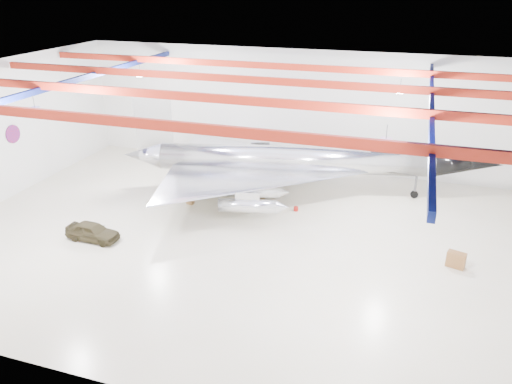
% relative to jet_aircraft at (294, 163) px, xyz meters
% --- Properties ---
extents(floor, '(40.00, 40.00, 0.00)m').
position_rel_jet_aircraft_xyz_m(floor, '(-2.20, -8.36, -2.77)').
color(floor, beige).
rests_on(floor, ground).
extents(wall_back, '(40.00, 0.00, 40.00)m').
position_rel_jet_aircraft_xyz_m(wall_back, '(-2.20, 6.64, 2.73)').
color(wall_back, silver).
rests_on(wall_back, floor).
extents(ceiling, '(40.00, 40.00, 0.00)m').
position_rel_jet_aircraft_xyz_m(ceiling, '(-2.20, -8.36, 8.23)').
color(ceiling, '#0A0F38').
rests_on(ceiling, wall_back).
extents(ceiling_structure, '(39.50, 29.50, 1.08)m').
position_rel_jet_aircraft_xyz_m(ceiling_structure, '(-2.20, -8.36, 7.56)').
color(ceiling_structure, maroon).
rests_on(ceiling_structure, ceiling).
extents(wall_roundel, '(0.10, 1.50, 1.50)m').
position_rel_jet_aircraft_xyz_m(wall_roundel, '(-22.14, -6.36, 2.23)').
color(wall_roundel, '#B21414').
rests_on(wall_roundel, wall_left).
extents(jet_aircraft, '(30.57, 21.20, 8.44)m').
position_rel_jet_aircraft_xyz_m(jet_aircraft, '(0.00, 0.00, 0.00)').
color(jet_aircraft, silver).
rests_on(jet_aircraft, floor).
extents(jeep, '(3.84, 1.62, 1.30)m').
position_rel_jet_aircraft_xyz_m(jeep, '(-11.25, -12.07, -2.12)').
color(jeep, '#362F1B').
rests_on(jeep, floor).
extents(desk, '(1.23, 0.86, 1.02)m').
position_rel_jet_aircraft_xyz_m(desk, '(12.52, -8.07, -2.26)').
color(desk, brown).
rests_on(desk, floor).
extents(crate_ply, '(0.60, 0.50, 0.38)m').
position_rel_jet_aircraft_xyz_m(crate_ply, '(-7.38, -4.51, -2.58)').
color(crate_ply, olive).
rests_on(crate_ply, floor).
extents(parts_bin, '(0.81, 0.74, 0.46)m').
position_rel_jet_aircraft_xyz_m(parts_bin, '(-1.87, -2.95, -2.54)').
color(parts_bin, olive).
rests_on(parts_bin, floor).
extents(crate_small, '(0.50, 0.45, 0.30)m').
position_rel_jet_aircraft_xyz_m(crate_small, '(-7.79, -2.03, -2.62)').
color(crate_small, '#59595B').
rests_on(crate_small, floor).
extents(tool_chest, '(0.40, 0.40, 0.33)m').
position_rel_jet_aircraft_xyz_m(tool_chest, '(1.02, -3.15, -2.60)').
color(tool_chest, '#A71610').
rests_on(tool_chest, floor).
extents(oil_barrel, '(0.64, 0.52, 0.43)m').
position_rel_jet_aircraft_xyz_m(oil_barrel, '(-2.33, -1.83, -2.55)').
color(oil_barrel, olive).
rests_on(oil_barrel, floor).
extents(spares_box, '(0.53, 0.53, 0.36)m').
position_rel_jet_aircraft_xyz_m(spares_box, '(-1.23, 2.37, -2.59)').
color(spares_box, '#59595B').
rests_on(spares_box, floor).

